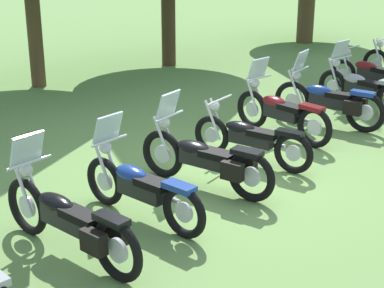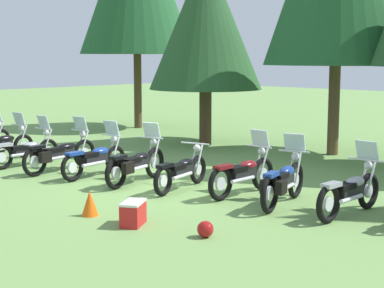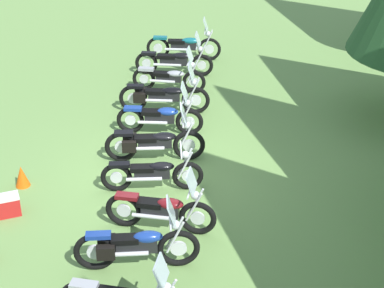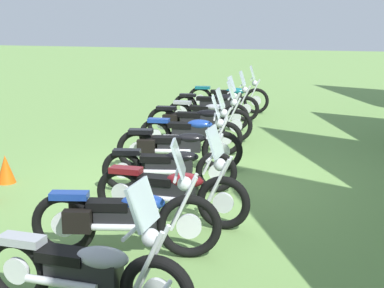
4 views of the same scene
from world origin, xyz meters
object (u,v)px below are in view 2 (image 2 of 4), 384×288
Objects in this scene: motorcycle_7 at (243,173)px; pine_tree_1 at (206,20)px; motorcycle_6 at (182,171)px; traffic_cone at (90,203)px; dropped_helmet at (205,229)px; motorcycle_5 at (136,164)px; picnic_cooler at (133,213)px; motorcycle_2 at (27,150)px; motorcycle_4 at (95,158)px; motorcycle_8 at (283,182)px; motorcycle_1 at (0,145)px; motorcycle_9 at (350,191)px; motorcycle_3 at (60,153)px.

pine_tree_1 reaches higher than motorcycle_7.
traffic_cone is (0.35, -2.83, -0.19)m from motorcycle_6.
motorcycle_6 is at bearing 140.17° from dropped_helmet.
dropped_helmet is (4.10, -2.11, -0.34)m from motorcycle_5.
picnic_cooler is at bearing -179.06° from motorcycle_7.
motorcycle_4 is at bearing -84.30° from motorcycle_2.
motorcycle_8 is at bearing -88.71° from motorcycle_4.
motorcycle_5 reaches higher than motorcycle_1.
traffic_cone is (4.92, -8.70, -3.92)m from pine_tree_1.
motorcycle_9 is (2.54, 0.01, -0.01)m from motorcycle_7.
motorcycle_9 is (1.37, 0.21, -0.02)m from motorcycle_8.
motorcycle_8 reaches higher than motorcycle_5.
motorcycle_6 is 3.93m from motorcycle_9.
motorcycle_3 is 7.51m from pine_tree_1.
motorcycle_3 is at bearing -86.76° from motorcycle_2.
motorcycle_4 is at bearing 140.44° from traffic_cone.
motorcycle_8 is (8.92, 1.16, 0.02)m from motorcycle_1.
motorcycle_2 is 7.61m from pine_tree_1.
motorcycle_4 is at bearing -86.51° from motorcycle_3.
motorcycle_4 reaches higher than dropped_helmet.
motorcycle_6 is 3.74m from dropped_helmet.
motorcycle_5 is at bearing 99.57° from motorcycle_9.
picnic_cooler is 1.09m from traffic_cone.
traffic_cone is (-1.08, -0.12, 0.02)m from picnic_cooler.
picnic_cooler is 1.41× the size of traffic_cone.
motorcycle_1 is 5.18m from motorcycle_5.
motorcycle_2 is 4.45× the size of traffic_cone.
motorcycle_8 is at bearing 55.22° from traffic_cone.
motorcycle_1 is at bearing 92.99° from motorcycle_2.
motorcycle_1 is at bearing 82.97° from motorcycle_8.
traffic_cone is (-2.18, -3.13, -0.25)m from motorcycle_8.
motorcycle_1 is 6.45m from motorcycle_6.
motorcycle_1 is 4.98× the size of traffic_cone.
pine_tree_1 reaches higher than motorcycle_4.
dropped_helmet is (2.86, -2.39, -0.29)m from motorcycle_6.
motorcycle_9 reaches higher than motorcycle_1.
motorcycle_9 is at bearing 70.43° from dropped_helmet.
motorcycle_7 reaches higher than motorcycle_2.
motorcycle_4 is at bearing 160.08° from dropped_helmet.
motorcycle_7 is (3.93, 0.92, 0.01)m from motorcycle_4.
motorcycle_8 reaches higher than motorcycle_6.
motorcycle_8 is 3.24× the size of picnic_cooler.
motorcycle_8 is 0.34× the size of pine_tree_1.
motorcycle_7 reaches higher than motorcycle_6.
motorcycle_2 is at bearing 100.53° from motorcycle_7.
motorcycle_8 is at bearing -83.88° from motorcycle_2.
motorcycle_3 is 0.37× the size of pine_tree_1.
motorcycle_9 is 3.10m from dropped_helmet.
traffic_cone is at bearing -124.68° from motorcycle_3.
motorcycle_3 is 3.83m from motorcycle_6.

